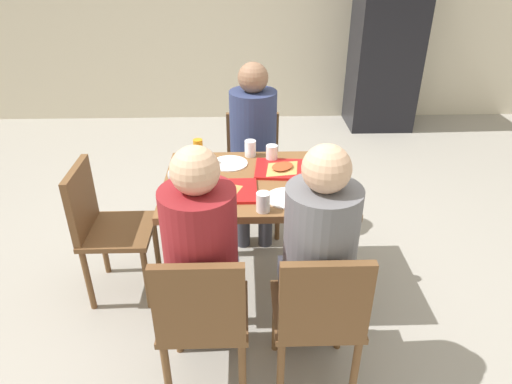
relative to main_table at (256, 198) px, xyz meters
The scene contains 23 objects.
ground_plane 0.66m from the main_table, ahead, with size 10.00×10.00×0.02m, color #9E998E.
main_table is the anchor object (origin of this frame).
chair_near_left 0.82m from the main_table, 108.50° to the right, with size 0.40×0.40×0.85m.
chair_near_right 0.82m from the main_table, 71.50° to the right, with size 0.40×0.40×0.85m.
chair_far_side 0.78m from the main_table, 90.00° to the left, with size 0.40×0.40×0.85m.
chair_left_end 0.91m from the main_table, behind, with size 0.40×0.40×0.85m.
person_in_red 0.69m from the main_table, 112.26° to the right, with size 0.32×0.42×1.26m.
person_in_brown_jacket 0.69m from the main_table, 67.74° to the right, with size 0.32×0.42×1.26m.
person_far_side 0.64m from the main_table, 90.00° to the left, with size 0.32×0.42×1.26m.
tray_red_near 0.26m from the main_table, 143.20° to the right, with size 0.36×0.26×0.02m, color red.
tray_red_far 0.25m from the main_table, 32.67° to the left, with size 0.36×0.26×0.02m, color red.
paper_plate_center 0.29m from the main_table, 126.10° to the left, with size 0.22×0.22×0.01m, color white.
paper_plate_near_edge 0.29m from the main_table, 53.90° to the right, with size 0.22×0.22×0.01m, color white.
pizza_slice_a 0.28m from the main_table, 142.02° to the right, with size 0.24×0.24×0.02m.
pizza_slice_b 0.24m from the main_table, 34.70° to the left, with size 0.25×0.25×0.02m.
plastic_cup_a 0.37m from the main_table, 94.50° to the left, with size 0.07×0.07×0.10m, color white.
plastic_cup_b 0.37m from the main_table, 85.50° to the right, with size 0.07×0.07×0.10m, color white.
plastic_cup_c 0.45m from the main_table, behind, with size 0.07×0.07×0.10m, color white.
plastic_cup_d 0.32m from the main_table, 67.64° to the left, with size 0.07×0.07×0.10m, color white.
soda_can 0.47m from the main_table, ahead, with size 0.07×0.07×0.12m, color #B7BCC6.
condiment_bottle 0.44m from the main_table, 147.67° to the left, with size 0.06×0.06×0.16m, color orange.
foil_bundle 0.47m from the main_table, behind, with size 0.10×0.10×0.10m, color silver.
drink_fridge 3.24m from the main_table, 61.99° to the left, with size 0.70×0.60×1.90m, color black.
Camera 1 is at (-0.07, -2.24, 1.95)m, focal length 31.80 mm.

